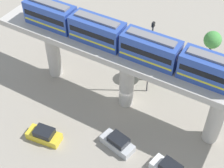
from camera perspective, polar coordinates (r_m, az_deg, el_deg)
The scene contains 8 objects.
ground_plane at distance 45.48m, azimuth 2.35°, elevation -3.13°, with size 120.00×120.00×0.00m, color gray.
viaduct at distance 40.78m, azimuth 2.63°, elevation 3.28°, with size 5.20×35.80×8.74m.
train at distance 38.81m, azimuth 1.87°, elevation 7.56°, with size 2.64×27.45×3.24m.
parked_car_yellow at distance 41.83m, azimuth -11.43°, elevation -8.47°, with size 2.35×4.41×1.76m.
parked_car_silver at distance 40.35m, azimuth 0.97°, elevation -9.93°, with size 2.64×4.48×1.76m.
tree_near_viaduct at distance 52.23m, azimuth 16.69°, elevation 7.15°, with size 2.64×2.64×4.80m.
tree_far_corner at distance 46.43m, azimuth 6.06°, elevation 4.00°, with size 2.96×2.96×5.13m.
signal_post at distance 43.04m, azimuth 6.47°, elevation 4.66°, with size 0.44×0.28×11.34m.
Camera 1 is at (27.49, 13.82, 33.50)m, focal length 53.92 mm.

